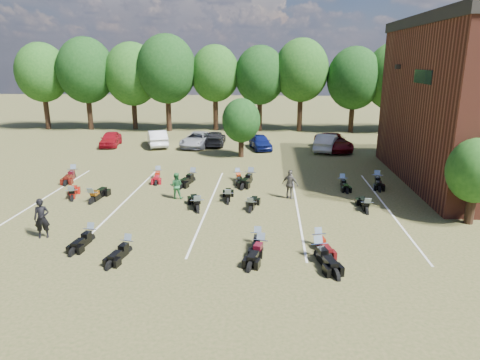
# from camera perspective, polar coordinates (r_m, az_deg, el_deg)

# --- Properties ---
(ground) EXTENTS (160.00, 160.00, 0.00)m
(ground) POSITION_cam_1_polar(r_m,az_deg,el_deg) (21.53, 2.72, -6.04)
(ground) COLOR brown
(ground) RESTS_ON ground
(car_0) EXTENTS (2.20, 4.22, 1.37)m
(car_0) POSITION_cam_1_polar(r_m,az_deg,el_deg) (42.78, -16.87, 5.26)
(car_0) COLOR maroon
(car_0) RESTS_ON ground
(car_1) EXTENTS (3.14, 4.97, 1.55)m
(car_1) POSITION_cam_1_polar(r_m,az_deg,el_deg) (41.65, -10.98, 5.51)
(car_1) COLOR silver
(car_1) RESTS_ON ground
(car_2) EXTENTS (2.97, 5.24, 1.38)m
(car_2) POSITION_cam_1_polar(r_m,az_deg,el_deg) (40.82, -5.74, 5.39)
(car_2) COLOR #9C9DA4
(car_2) RESTS_ON ground
(car_3) EXTENTS (2.00, 4.61, 1.32)m
(car_3) POSITION_cam_1_polar(r_m,az_deg,el_deg) (41.42, -3.35, 5.55)
(car_3) COLOR black
(car_3) RESTS_ON ground
(car_4) EXTENTS (2.53, 4.23, 1.35)m
(car_4) POSITION_cam_1_polar(r_m,az_deg,el_deg) (39.55, 2.74, 5.10)
(car_4) COLOR #0C1659
(car_4) RESTS_ON ground
(car_5) EXTENTS (2.93, 4.96, 1.54)m
(car_5) POSITION_cam_1_polar(r_m,az_deg,el_deg) (39.55, 11.52, 4.94)
(car_5) COLOR #B2B2AD
(car_5) RESTS_ON ground
(car_6) EXTENTS (3.25, 5.68, 1.49)m
(car_6) POSITION_cam_1_polar(r_m,az_deg,el_deg) (39.93, 12.37, 4.95)
(car_6) COLOR #4F0408
(car_6) RESTS_ON ground
(car_7) EXTENTS (2.61, 5.36, 1.50)m
(car_7) POSITION_cam_1_polar(r_m,az_deg,el_deg) (43.39, 24.47, 4.75)
(car_7) COLOR #3B393F
(car_7) RESTS_ON ground
(person_black) EXTENTS (0.79, 0.63, 1.88)m
(person_black) POSITION_cam_1_polar(r_m,az_deg,el_deg) (21.76, -24.92, -4.68)
(person_black) COLOR black
(person_black) RESTS_ON ground
(person_green) EXTENTS (0.78, 0.61, 1.58)m
(person_green) POSITION_cam_1_polar(r_m,az_deg,el_deg) (25.61, -8.51, -0.74)
(person_green) COLOR #276A38
(person_green) RESTS_ON ground
(person_grey) EXTENTS (1.11, 0.88, 1.76)m
(person_grey) POSITION_cam_1_polar(r_m,az_deg,el_deg) (25.43, 6.70, -0.58)
(person_grey) COLOR #514D45
(person_grey) RESTS_ON ground
(motorcycle_1) EXTENTS (1.01, 2.13, 1.14)m
(motorcycle_1) POSITION_cam_1_polar(r_m,az_deg,el_deg) (19.24, -14.72, -9.33)
(motorcycle_1) COLOR black
(motorcycle_1) RESTS_ON ground
(motorcycle_2) EXTENTS (0.88, 2.14, 1.16)m
(motorcycle_2) POSITION_cam_1_polar(r_m,az_deg,el_deg) (20.92, -19.25, -7.63)
(motorcycle_2) COLOR black
(motorcycle_2) RESTS_ON ground
(motorcycle_3) EXTENTS (0.73, 2.05, 1.13)m
(motorcycle_3) POSITION_cam_1_polar(r_m,az_deg,el_deg) (19.42, 2.34, -8.55)
(motorcycle_3) COLOR black
(motorcycle_3) RESTS_ON ground
(motorcycle_4) EXTENTS (1.39, 2.49, 1.32)m
(motorcycle_4) POSITION_cam_1_polar(r_m,az_deg,el_deg) (18.44, 10.39, -10.19)
(motorcycle_4) COLOR black
(motorcycle_4) RESTS_ON ground
(motorcycle_5) EXTENTS (1.20, 2.32, 1.23)m
(motorcycle_5) POSITION_cam_1_polar(r_m,az_deg,el_deg) (18.60, 2.70, -9.70)
(motorcycle_5) COLOR black
(motorcycle_5) RESTS_ON ground
(motorcycle_6) EXTENTS (1.08, 2.16, 1.15)m
(motorcycle_6) POSITION_cam_1_polar(r_m,az_deg,el_deg) (19.57, 10.38, -8.61)
(motorcycle_6) COLOR #4B0A0D
(motorcycle_6) RESTS_ON ground
(motorcycle_7) EXTENTS (1.41, 2.37, 1.26)m
(motorcycle_7) POSITION_cam_1_polar(r_m,az_deg,el_deg) (27.06, -21.44, -2.54)
(motorcycle_7) COLOR #99120B
(motorcycle_7) RESTS_ON ground
(motorcycle_8) EXTENTS (0.97, 2.42, 1.31)m
(motorcycle_8) POSITION_cam_1_polar(r_m,az_deg,el_deg) (26.16, -19.09, -2.92)
(motorcycle_8) COLOR black
(motorcycle_8) RESTS_ON ground
(motorcycle_9) EXTENTS (0.87, 2.23, 1.22)m
(motorcycle_9) POSITION_cam_1_polar(r_m,az_deg,el_deg) (24.70, -1.62, -3.12)
(motorcycle_9) COLOR black
(motorcycle_9) RESTS_ON ground
(motorcycle_10) EXTENTS (1.42, 2.49, 1.32)m
(motorcycle_10) POSITION_cam_1_polar(r_m,az_deg,el_deg) (23.48, -5.70, -4.21)
(motorcycle_10) COLOR black
(motorcycle_10) RESTS_ON ground
(motorcycle_11) EXTENTS (0.94, 2.17, 1.17)m
(motorcycle_11) POSITION_cam_1_polar(r_m,az_deg,el_deg) (23.35, 1.41, -4.25)
(motorcycle_11) COLOR black
(motorcycle_11) RESTS_ON ground
(motorcycle_12) EXTENTS (0.72, 2.21, 1.23)m
(motorcycle_12) POSITION_cam_1_polar(r_m,az_deg,el_deg) (24.15, 16.50, -4.23)
(motorcycle_12) COLOR black
(motorcycle_12) RESTS_ON ground
(motorcycle_14) EXTENTS (1.09, 2.48, 1.34)m
(motorcycle_14) POSITION_cam_1_polar(r_m,az_deg,el_deg) (32.02, -21.27, 0.22)
(motorcycle_14) COLOR #4B0F0A
(motorcycle_14) RESTS_ON ground
(motorcycle_15) EXTENTS (1.04, 2.28, 1.22)m
(motorcycle_15) POSITION_cam_1_polar(r_m,az_deg,el_deg) (30.31, -10.82, 0.20)
(motorcycle_15) COLOR maroon
(motorcycle_15) RESTS_ON ground
(motorcycle_16) EXTENTS (1.36, 2.51, 1.33)m
(motorcycle_16) POSITION_cam_1_polar(r_m,az_deg,el_deg) (29.21, -6.35, -0.20)
(motorcycle_16) COLOR black
(motorcycle_16) RESTS_ON ground
(motorcycle_17) EXTENTS (1.07, 2.16, 1.16)m
(motorcycle_17) POSITION_cam_1_polar(r_m,az_deg,el_deg) (29.42, -0.31, 0.01)
(motorcycle_17) COLOR black
(motorcycle_17) RESTS_ON ground
(motorcycle_18) EXTENTS (1.35, 2.59, 1.38)m
(motorcycle_18) POSITION_cam_1_polar(r_m,az_deg,el_deg) (28.97, 1.39, -0.25)
(motorcycle_18) COLOR black
(motorcycle_18) RESTS_ON ground
(motorcycle_19) EXTENTS (0.73, 2.06, 1.13)m
(motorcycle_19) POSITION_cam_1_polar(r_m,az_deg,el_deg) (28.75, 13.45, -0.81)
(motorcycle_19) COLOR black
(motorcycle_19) RESTS_ON ground
(motorcycle_20) EXTENTS (1.01, 2.36, 1.28)m
(motorcycle_20) POSITION_cam_1_polar(r_m,az_deg,el_deg) (29.86, 17.73, -0.52)
(motorcycle_20) COLOR black
(motorcycle_20) RESTS_ON ground
(tree_line) EXTENTS (56.00, 6.00, 9.79)m
(tree_line) POSITION_cam_1_polar(r_m,az_deg,el_deg) (49.04, 2.45, 13.80)
(tree_line) COLOR black
(tree_line) RESTS_ON ground
(young_tree_near_building) EXTENTS (2.80, 2.80, 4.16)m
(young_tree_near_building) POSITION_cam_1_polar(r_m,az_deg,el_deg) (23.89, 28.95, 1.09)
(young_tree_near_building) COLOR black
(young_tree_near_building) RESTS_ON ground
(young_tree_midfield) EXTENTS (3.20, 3.20, 4.70)m
(young_tree_midfield) POSITION_cam_1_polar(r_m,az_deg,el_deg) (35.90, 0.16, 7.93)
(young_tree_midfield) COLOR black
(young_tree_midfield) RESTS_ON ground
(parking_lines) EXTENTS (20.10, 14.00, 0.01)m
(parking_lines) POSITION_cam_1_polar(r_m,az_deg,el_deg) (24.57, -4.13, -3.24)
(parking_lines) COLOR silver
(parking_lines) RESTS_ON ground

